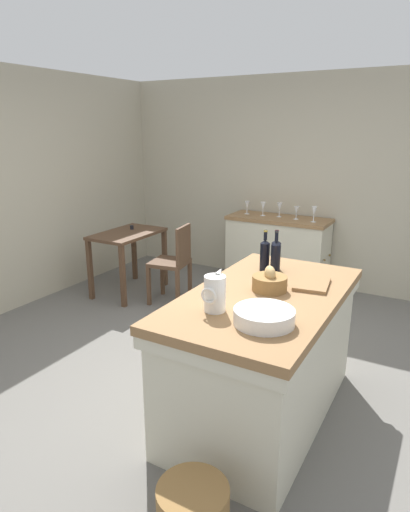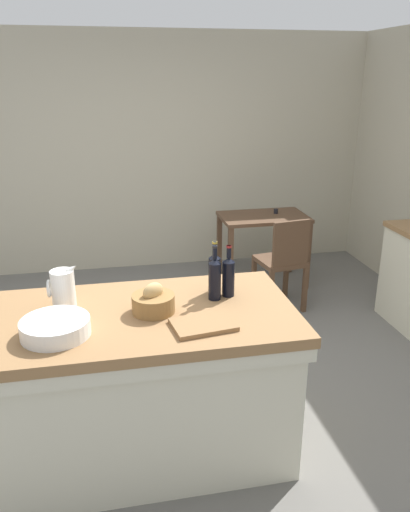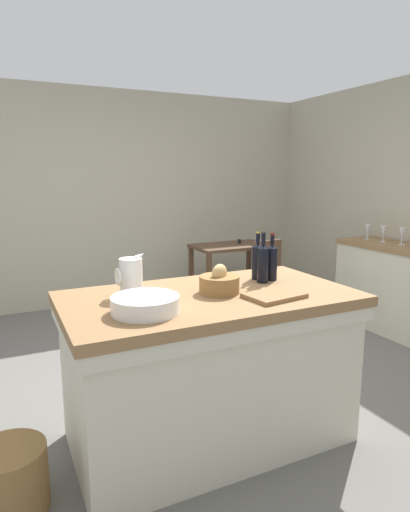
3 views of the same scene
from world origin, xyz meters
name	(u,v)px [view 1 (image 1 of 3)]	position (x,y,z in m)	size (l,w,h in m)	color
ground_plane	(207,371)	(0.00, 0.00, 0.00)	(6.76, 6.76, 0.00)	#66635E
wall_right	(309,183)	(2.60, 0.00, 1.30)	(0.12, 5.20, 2.60)	#B2AA93
island_table	(263,350)	(-0.29, -0.60, 0.49)	(1.68, 0.92, 0.92)	olive
side_cabinet	(277,252)	(2.26, 0.25, 0.45)	(0.52, 1.27, 0.90)	olive
writing_desk	(128,242)	(1.15, 1.75, 0.63)	(0.90, 0.57, 0.81)	#513826
wooden_chair	(174,261)	(1.14, 1.08, 0.50)	(0.46, 0.46, 0.92)	#513826
pitcher	(215,293)	(-0.71, -0.45, 1.03)	(0.17, 0.13, 0.26)	white
wash_bowl	(264,316)	(-0.74, -0.78, 0.96)	(0.34, 0.34, 0.09)	white
bread_basket	(270,282)	(-0.23, -0.61, 0.98)	(0.23, 0.23, 0.17)	olive
cutting_board	(312,284)	(0.00, -0.83, 0.93)	(0.31, 0.22, 0.02)	olive
wine_bottle_dark	(276,254)	(0.22, -0.48, 1.04)	(0.07, 0.07, 0.31)	black
wine_bottle_amber	(265,254)	(0.15, -0.41, 1.04)	(0.07, 0.07, 0.32)	black
wine_bottle_green	(276,256)	(0.13, -0.51, 1.05)	(0.07, 0.07, 0.32)	black
wine_glass_far_left	(314,211)	(2.20, -0.20, 1.02)	(0.07, 0.07, 0.19)	white
wine_glass_left	(296,210)	(2.26, 0.04, 1.00)	(0.07, 0.07, 0.16)	white
wine_glass_middle	(280,207)	(2.30, 0.27, 1.02)	(0.07, 0.07, 0.18)	white
wine_glass_right	(263,206)	(2.27, 0.47, 1.02)	(0.07, 0.07, 0.17)	white
wine_glass_far_right	(247,205)	(2.27, 0.70, 1.01)	(0.07, 0.07, 0.16)	white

